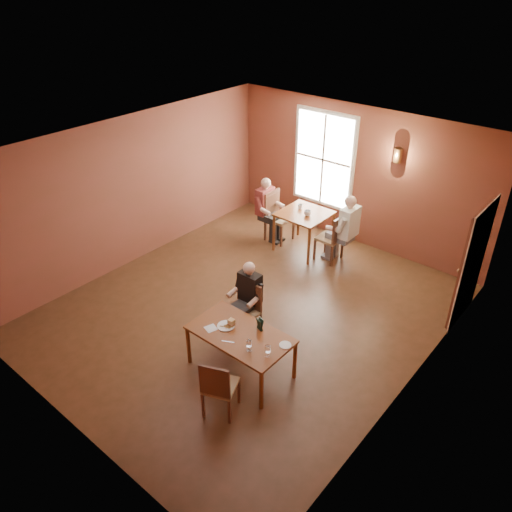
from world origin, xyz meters
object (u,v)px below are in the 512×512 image
Objects in this scene: main_table at (241,352)px; diner_main at (243,306)px; second_table at (304,231)px; chair_diner_white at (329,237)px; diner_maroon at (279,212)px; chair_diner_main at (244,312)px; chair_diner_maroon at (280,217)px; chair_empty at (221,384)px; diner_white at (331,228)px.

main_table is 1.23× the size of diner_main.
second_table is 0.95× the size of chair_diner_white.
diner_maroon is (-1.61, 3.05, 0.06)m from diner_main.
chair_diner_white reaches higher than chair_diner_main.
chair_diner_main is 3.16m from second_table.
chair_empty is at bearing 28.40° from chair_diner_maroon.
diner_white reaches higher than main_table.
chair_empty is (0.81, -1.39, -0.14)m from diner_main.
diner_white is at bearing 90.00° from diner_maroon.
main_table is at bearing 127.57° from chair_diner_main.
chair_diner_white is at bearing -84.69° from diner_main.
diner_main is 3.19m from second_table.
chair_diner_maroon is (-2.40, 4.44, 0.08)m from chair_empty.
chair_diner_main is 0.70× the size of diner_maroon.
chair_empty is at bearing -68.49° from second_table.
diner_maroon reaches higher than chair_empty.
diner_main reaches higher than chair_diner_maroon.
chair_diner_maroon is (-1.58, 3.05, -0.06)m from diner_main.
diner_main is 1.20× the size of chair_diner_white.
diner_white reaches higher than second_table.
second_table is 0.88× the size of chair_diner_maroon.
diner_maroon reaches higher than chair_diner_maroon.
diner_white is (-0.75, 3.67, 0.37)m from main_table.
diner_maroon reaches higher than chair_diner_white.
chair_empty is (0.31, -0.77, 0.12)m from main_table.
chair_diner_white is at bearing 0.00° from second_table.
diner_white is at bearing -90.00° from chair_diner_white.
second_table is (-0.93, 3.02, -0.05)m from chair_diner_main.
diner_main is 1.62m from chair_empty.
chair_diner_white is 0.21m from diner_white.
chair_diner_white reaches higher than main_table.
chair_empty is at bearing -166.09° from chair_diner_white.
chair_empty reaches higher than second_table.
main_table is 1.37× the size of chair_diner_maroon.
chair_diner_maroon reaches higher than chair_diner_white.
chair_diner_main is 3.43m from diner_maroon.
chair_diner_main is 0.66× the size of diner_white.
chair_empty is 0.97× the size of second_table.
second_table is at bearing 90.00° from chair_diner_maroon.
chair_diner_white is (0.65, 0.00, 0.09)m from second_table.
second_table is 0.73m from diner_maroon.
diner_main reaches higher than second_table.
second_table is at bearing -72.97° from diner_main.
diner_white is at bearing -85.25° from diner_main.
chair_diner_white is 0.93× the size of chair_diner_maroon.
chair_diner_maroon reaches higher than main_table.
main_table is 0.84m from diner_main.
chair_diner_maroon is 0.13m from diner_maroon.
diner_main is at bearing 128.88° from main_table.
diner_white is at bearing -85.20° from chair_diner_main.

